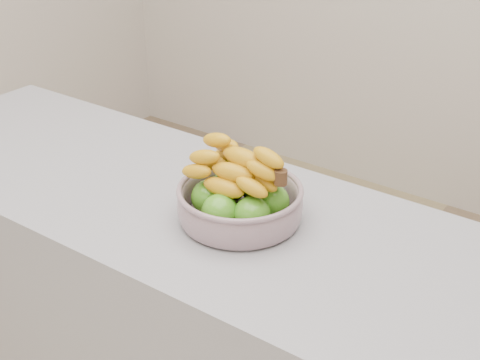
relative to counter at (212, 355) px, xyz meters
The scene contains 2 objects.
counter is the anchor object (origin of this frame).
fruit_bowl 0.51m from the counter, ahead, with size 0.28×0.28×0.18m.
Camera 1 is at (0.83, -0.95, 1.68)m, focal length 50.00 mm.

